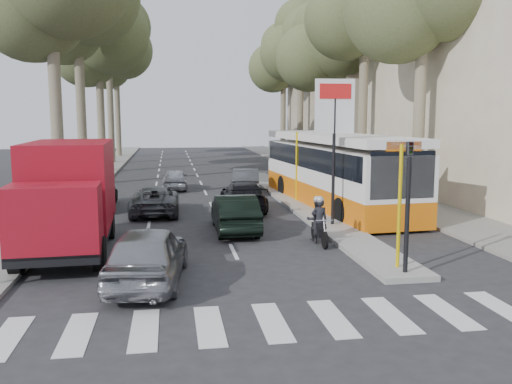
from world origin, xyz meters
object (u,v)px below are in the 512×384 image
at_px(dark_hatchback, 235,213).
at_px(city_bus, 334,168).
at_px(motorcycle, 318,221).
at_px(silver_hatchback, 148,254).
at_px(red_truck, 68,195).

relative_size(dark_hatchback, city_bus, 0.32).
bearing_deg(motorcycle, silver_hatchback, -145.64).
relative_size(silver_hatchback, motorcycle, 2.32).
relative_size(red_truck, city_bus, 0.49).
bearing_deg(red_truck, motorcycle, -2.45).
xyz_separation_m(silver_hatchback, city_bus, (8.24, 10.86, 1.07)).
bearing_deg(dark_hatchback, motorcycle, 138.76).
distance_m(red_truck, city_bus, 12.94).
relative_size(silver_hatchback, city_bus, 0.33).
height_order(dark_hatchback, city_bus, city_bus).
height_order(silver_hatchback, city_bus, city_bus).
distance_m(silver_hatchback, city_bus, 13.67).
height_order(red_truck, motorcycle, red_truck).
xyz_separation_m(silver_hatchback, motorcycle, (5.49, 3.66, -0.02)).
xyz_separation_m(red_truck, city_bus, (10.77, 7.17, 0.01)).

